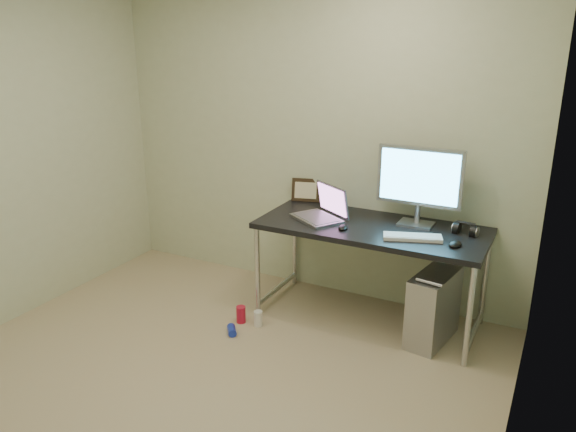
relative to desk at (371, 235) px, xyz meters
The scene contains 18 objects.
floor 1.68m from the desk, 114.91° to the right, with size 3.50×3.50×0.00m, color tan.
wall_back 0.94m from the desk, 151.07° to the left, with size 3.50×0.02×2.50m, color beige.
wall_right 1.87m from the desk, 51.61° to the right, with size 0.02×3.50×2.50m, color beige.
desk is the anchor object (origin of this frame).
tower_computer 0.66m from the desk, ahead, with size 0.29×0.52×0.54m.
cable_a 0.61m from the desk, 34.07° to the left, with size 0.01×0.01×0.70m, color black.
cable_b 0.68m from the desk, 27.82° to the left, with size 0.01×0.01×0.72m, color black.
can_red 1.14m from the desk, 149.36° to the right, with size 0.07×0.07×0.13m, color red.
can_white 1.04m from the desk, 145.14° to the right, with size 0.06×0.06×0.12m, color white.
can_blue 1.22m from the desk, 139.84° to the right, with size 0.06×0.06×0.11m, color #1C32C2.
laptop 0.40m from the desk, behind, with size 0.47×0.44×0.25m.
monitor 0.52m from the desk, 30.20° to the left, with size 0.61×0.18×0.57m.
keyboard 0.37m from the desk, 21.78° to the right, with size 0.39×0.13×0.02m, color white.
mouse_right 0.64m from the desk, 12.38° to the right, with size 0.08×0.12×0.04m, color black.
mouse_left 0.25m from the desk, 133.99° to the right, with size 0.07×0.11×0.04m, color black.
headphones 0.65m from the desk, 11.41° to the left, with size 0.17×0.10×0.11m.
picture_frame 0.78m from the desk, 154.01° to the left, with size 0.24×0.03×0.19m, color black.
webcam 0.53m from the desk, 146.15° to the left, with size 0.04×0.03×0.11m.
Camera 1 is at (1.85, -2.28, 2.09)m, focal length 35.00 mm.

